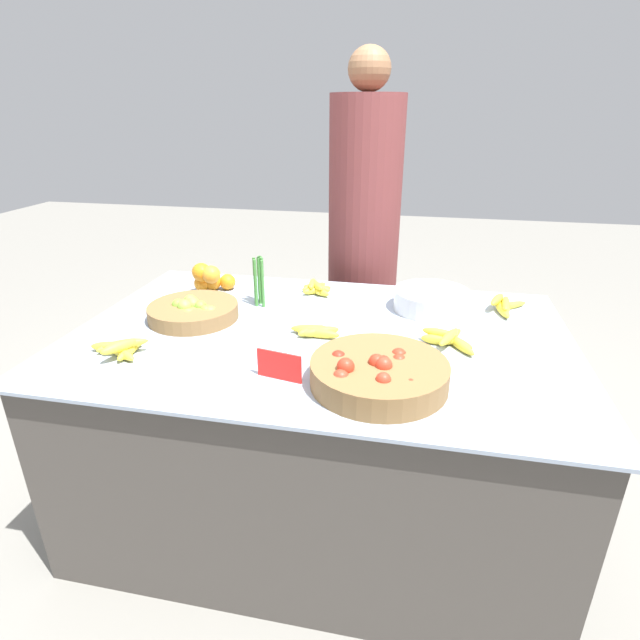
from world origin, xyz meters
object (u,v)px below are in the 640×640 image
Objects in this scene: metal_bowl at (431,300)px; price_sign at (279,366)px; lime_bowl at (193,311)px; vendor_person at (363,255)px; tomato_basket at (378,373)px.

price_sign is at bearing -123.77° from metal_bowl.
vendor_person reaches higher than lime_bowl.
tomato_basket is 0.23× the size of vendor_person.
vendor_person reaches higher than price_sign.
price_sign is (0.44, -0.37, 0.01)m from lime_bowl.
lime_bowl is 1.14× the size of metal_bowl.
metal_bowl is 0.78m from price_sign.
vendor_person is (-0.34, 0.56, 0.00)m from metal_bowl.
vendor_person is (0.09, 1.21, 0.00)m from price_sign.
lime_bowl is 0.58m from price_sign.
tomato_basket reaches higher than lime_bowl.
metal_bowl is at bearing 67.41° from price_sign.
lime_bowl is at bearing 150.99° from price_sign.
tomato_basket is 0.28m from price_sign.
lime_bowl is 0.99m from vendor_person.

